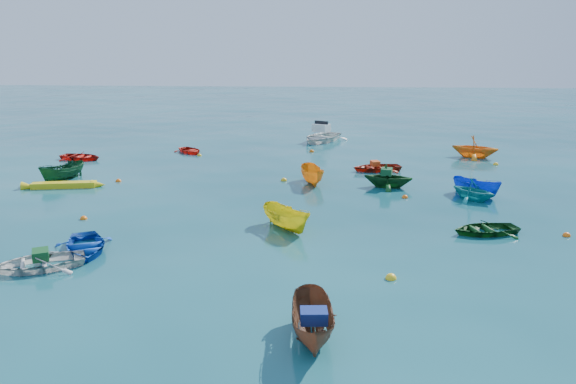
# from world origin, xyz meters

# --- Properties ---
(ground) EXTENTS (160.00, 160.00, 0.00)m
(ground) POSITION_xyz_m (0.00, 0.00, 0.00)
(ground) COLOR #093945
(ground) RESTS_ON ground
(dinghy_blue_sw) EXTENTS (3.25, 3.63, 0.62)m
(dinghy_blue_sw) POSITION_xyz_m (-7.06, -2.68, 0.00)
(dinghy_blue_sw) COLOR #0D42AD
(dinghy_blue_sw) RESTS_ON ground
(dinghy_white_near) EXTENTS (3.72, 3.34, 0.64)m
(dinghy_white_near) POSITION_xyz_m (-7.99, -4.38, 0.00)
(dinghy_white_near) COLOR silver
(dinghy_white_near) RESTS_ON ground
(sampan_brown_mid) EXTENTS (1.39, 3.10, 1.16)m
(sampan_brown_mid) POSITION_xyz_m (1.64, -8.53, 0.00)
(sampan_brown_mid) COLOR brown
(sampan_brown_mid) RESTS_ON ground
(sampan_yellow_mid) EXTENTS (2.69, 2.93, 1.12)m
(sampan_yellow_mid) POSITION_xyz_m (0.28, 0.42, 0.00)
(sampan_yellow_mid) COLOR gold
(sampan_yellow_mid) RESTS_ON ground
(dinghy_green_e) EXTENTS (3.13, 2.57, 0.57)m
(dinghy_green_e) POSITION_xyz_m (8.43, 0.51, 0.00)
(dinghy_green_e) COLOR #0F4115
(dinghy_green_e) RESTS_ON ground
(dinghy_cyan_se) EXTENTS (3.00, 3.01, 1.20)m
(dinghy_cyan_se) POSITION_xyz_m (9.18, 5.64, 0.00)
(dinghy_cyan_se) COLOR teal
(dinghy_cyan_se) RESTS_ON ground
(dinghy_red_nw) EXTENTS (3.27, 2.66, 0.60)m
(dinghy_red_nw) POSITION_xyz_m (-14.57, 13.96, 0.00)
(dinghy_red_nw) COLOR red
(dinghy_red_nw) RESTS_ON ground
(sampan_orange_n) EXTENTS (1.72, 3.12, 1.14)m
(sampan_orange_n) POSITION_xyz_m (1.12, 8.41, 0.00)
(sampan_orange_n) COLOR orange
(sampan_orange_n) RESTS_ON ground
(dinghy_green_n) EXTENTS (2.96, 2.69, 1.35)m
(dinghy_green_n) POSITION_xyz_m (5.22, 7.90, 0.00)
(dinghy_green_n) COLOR #0F4217
(dinghy_green_n) RESTS_ON ground
(dinghy_red_ne) EXTENTS (3.44, 2.84, 0.62)m
(dinghy_red_ne) POSITION_xyz_m (4.93, 11.98, 0.00)
(dinghy_red_ne) COLOR #9D1F0D
(dinghy_red_ne) RESTS_ON ground
(sampan_blue_far) EXTENTS (2.61, 2.53, 1.02)m
(sampan_blue_far) POSITION_xyz_m (9.55, 6.54, 0.00)
(sampan_blue_far) COLOR #0F35BD
(sampan_blue_far) RESTS_ON ground
(dinghy_red_far) EXTENTS (2.98, 3.07, 0.52)m
(dinghy_red_far) POSITION_xyz_m (-7.84, 16.89, 0.00)
(dinghy_red_far) COLOR red
(dinghy_red_far) RESTS_ON ground
(dinghy_orange_far) EXTENTS (3.78, 3.54, 1.59)m
(dinghy_orange_far) POSITION_xyz_m (11.92, 16.58, 0.00)
(dinghy_orange_far) COLOR orange
(dinghy_orange_far) RESTS_ON ground
(sampan_green_far) EXTENTS (2.34, 3.06, 1.12)m
(sampan_green_far) POSITION_xyz_m (-13.07, 8.22, 0.00)
(sampan_green_far) COLOR #104424
(sampan_green_far) RESTS_ON ground
(kayak_yellow) EXTENTS (4.08, 1.33, 0.41)m
(kayak_yellow) POSITION_xyz_m (-12.24, 6.54, 0.00)
(kayak_yellow) COLOR gold
(kayak_yellow) RESTS_ON ground
(motorboat_white) EXTENTS (4.96, 5.51, 1.54)m
(motorboat_white) POSITION_xyz_m (1.40, 22.33, 0.00)
(motorboat_white) COLOR silver
(motorboat_white) RESTS_ON ground
(tarp_green_a) EXTENTS (0.79, 0.86, 0.34)m
(tarp_green_a) POSITION_xyz_m (-7.91, -4.34, 0.49)
(tarp_green_a) COLOR #134E22
(tarp_green_a) RESTS_ON dinghy_white_near
(tarp_blue_a) EXTENTS (0.74, 0.59, 0.34)m
(tarp_blue_a) POSITION_xyz_m (1.65, -8.68, 0.75)
(tarp_blue_a) COLOR navy
(tarp_blue_a) RESTS_ON sampan_brown_mid
(tarp_green_b) EXTENTS (0.70, 0.84, 0.36)m
(tarp_green_b) POSITION_xyz_m (5.12, 7.92, 0.86)
(tarp_green_b) COLOR #124A24
(tarp_green_b) RESTS_ON dinghy_green_n
(tarp_orange_b) EXTENTS (0.62, 0.72, 0.30)m
(tarp_orange_b) POSITION_xyz_m (4.83, 11.96, 0.46)
(tarp_orange_b) COLOR #DA4516
(tarp_orange_b) RESTS_ON dinghy_red_ne
(buoy_or_a) EXTENTS (0.31, 0.31, 0.31)m
(buoy_or_a) POSITION_xyz_m (-8.82, 1.17, 0.00)
(buoy_or_a) COLOR orange
(buoy_or_a) RESTS_ON ground
(buoy_ye_a) EXTENTS (0.37, 0.37, 0.37)m
(buoy_ye_a) POSITION_xyz_m (4.09, -4.43, 0.00)
(buoy_ye_a) COLOR yellow
(buoy_ye_a) RESTS_ON ground
(buoy_or_b) EXTENTS (0.32, 0.32, 0.32)m
(buoy_or_b) POSITION_xyz_m (11.63, 0.37, 0.00)
(buoy_or_b) COLOR #FF650D
(buoy_or_b) RESTS_ON ground
(buoy_ye_b) EXTENTS (0.29, 0.29, 0.29)m
(buoy_ye_b) POSITION_xyz_m (-14.59, 6.64, 0.00)
(buoy_ye_b) COLOR yellow
(buoy_ye_b) RESTS_ON ground
(buoy_or_c) EXTENTS (0.32, 0.32, 0.32)m
(buoy_or_c) POSITION_xyz_m (-9.82, 8.11, 0.00)
(buoy_or_c) COLOR #F35D0D
(buoy_or_c) RESTS_ON ground
(buoy_ye_c) EXTENTS (0.35, 0.35, 0.35)m
(buoy_ye_c) POSITION_xyz_m (-0.52, 8.97, 0.00)
(buoy_ye_c) COLOR gold
(buoy_ye_c) RESTS_ON ground
(buoy_or_d) EXTENTS (0.31, 0.31, 0.31)m
(buoy_or_d) POSITION_xyz_m (5.86, 5.78, 0.00)
(buoy_or_d) COLOR #F8600D
(buoy_or_d) RESTS_ON ground
(buoy_ye_d) EXTENTS (0.31, 0.31, 0.31)m
(buoy_ye_d) POSITION_xyz_m (-6.93, 15.81, 0.00)
(buoy_ye_d) COLOR yellow
(buoy_ye_d) RESTS_ON ground
(buoy_or_e) EXTENTS (0.35, 0.35, 0.35)m
(buoy_or_e) POSITION_xyz_m (0.79, 17.81, 0.00)
(buoy_or_e) COLOR #CF5D0B
(buoy_or_e) RESTS_ON ground
(buoy_ye_e) EXTENTS (0.33, 0.33, 0.33)m
(buoy_ye_e) POSITION_xyz_m (12.71, 14.24, 0.00)
(buoy_ye_e) COLOR yellow
(buoy_ye_e) RESTS_ON ground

